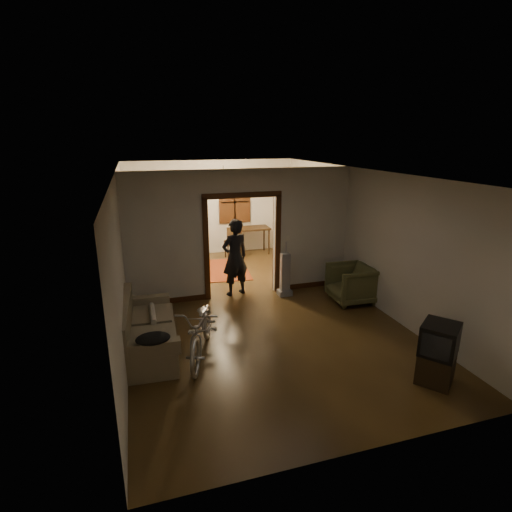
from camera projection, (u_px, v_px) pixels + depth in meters
name	position (u px, v px, depth m)	size (l,w,h in m)	color
floor	(252.00, 306.00, 8.42)	(5.00, 8.50, 0.01)	#362511
ceiling	(251.00, 172.00, 7.62)	(5.00, 8.50, 0.01)	white
wall_back	(212.00, 208.00, 11.92)	(5.00, 0.02, 2.80)	beige
wall_left	(121.00, 253.00, 7.32)	(0.02, 8.50, 2.80)	beige
wall_right	(361.00, 234.00, 8.72)	(0.02, 8.50, 2.80)	beige
partition_wall	(242.00, 234.00, 8.71)	(5.00, 0.14, 2.80)	beige
door_casing	(242.00, 247.00, 8.80)	(1.74, 0.20, 2.32)	#361C0C
far_window	(235.00, 202.00, 12.03)	(0.98, 0.06, 1.28)	black
chandelier	(224.00, 182.00, 10.04)	(0.24, 0.24, 0.24)	#FFE0A5
light_switch	(288.00, 238.00, 8.98)	(0.08, 0.01, 0.12)	silver
sofa	(148.00, 326.00, 6.57)	(0.87, 1.94, 0.89)	#6E6549
rolled_paper	(153.00, 313.00, 6.85)	(0.09, 0.09, 0.76)	beige
jacket	(153.00, 338.00, 5.69)	(0.49, 0.37, 0.14)	black
bicycle	(202.00, 329.00, 6.42)	(0.63, 1.81, 0.95)	silver
armchair	(351.00, 284.00, 8.58)	(0.87, 0.90, 0.82)	brown
tv_stand	(436.00, 367.00, 5.79)	(0.51, 0.46, 0.46)	black
crt_tv	(440.00, 339.00, 5.66)	(0.53, 0.47, 0.45)	black
vacuum	(285.00, 274.00, 8.90)	(0.30, 0.24, 0.99)	gray
person	(235.00, 257.00, 8.84)	(0.64, 0.42, 1.74)	black
oriental_rug	(221.00, 270.00, 10.72)	(1.45, 1.90, 0.01)	maroon
locker	(168.00, 233.00, 11.17)	(0.84, 0.47, 1.68)	#1E2E1B
globe	(165.00, 194.00, 10.86)	(0.29, 0.29, 0.29)	#1E5972
desk	(251.00, 241.00, 12.14)	(1.08, 0.61, 0.80)	black
desk_chair	(233.00, 242.00, 11.60)	(0.44, 0.44, 0.98)	black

